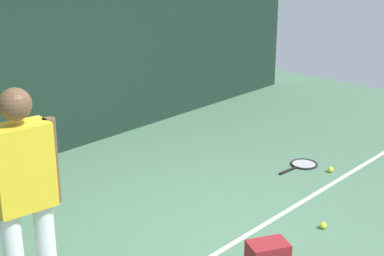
{
  "coord_description": "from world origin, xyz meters",
  "views": [
    {
      "loc": [
        -3.53,
        -2.86,
        2.64
      ],
      "look_at": [
        0.0,
        0.4,
        1.0
      ],
      "focal_mm": 53.76,
      "sensor_mm": 36.0,
      "label": 1
    }
  ],
  "objects_px": {
    "tennis_player": "(24,192)",
    "tennis_racket": "(303,165)",
    "tennis_ball_by_fence": "(331,170)",
    "tennis_ball_near_player": "(323,225)"
  },
  "relations": [
    {
      "from": "tennis_player",
      "to": "tennis_ball_by_fence",
      "type": "relative_size",
      "value": 25.76
    },
    {
      "from": "tennis_player",
      "to": "tennis_ball_near_player",
      "type": "xyz_separation_m",
      "value": [
        2.53,
        -0.9,
        -0.93
      ]
    },
    {
      "from": "tennis_player",
      "to": "tennis_ball_near_player",
      "type": "height_order",
      "value": "tennis_player"
    },
    {
      "from": "tennis_player",
      "to": "tennis_racket",
      "type": "bearing_deg",
      "value": -170.18
    },
    {
      "from": "tennis_ball_near_player",
      "to": "tennis_ball_by_fence",
      "type": "xyz_separation_m",
      "value": [
        1.24,
        0.63,
        0.0
      ]
    },
    {
      "from": "tennis_racket",
      "to": "tennis_player",
      "type": "bearing_deg",
      "value": -173.33
    },
    {
      "from": "tennis_player",
      "to": "tennis_ball_by_fence",
      "type": "height_order",
      "value": "tennis_player"
    },
    {
      "from": "tennis_player",
      "to": "tennis_racket",
      "type": "distance_m",
      "value": 3.84
    },
    {
      "from": "tennis_racket",
      "to": "tennis_ball_near_player",
      "type": "relative_size",
      "value": 9.49
    },
    {
      "from": "tennis_player",
      "to": "tennis_ball_by_fence",
      "type": "xyz_separation_m",
      "value": [
        3.77,
        -0.27,
        -0.93
      ]
    }
  ]
}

